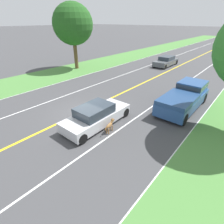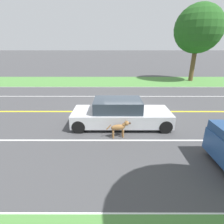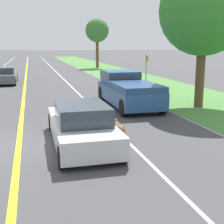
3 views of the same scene
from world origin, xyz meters
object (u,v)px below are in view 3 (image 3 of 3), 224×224
at_px(roadside_tree_right_near, 204,11).
at_px(roadside_tree_right_far, 97,31).
at_px(pickup_truck, 127,89).
at_px(oncoming_car, 5,76).
at_px(street_sign, 146,68).
at_px(ego_car, 81,125).
at_px(dog, 118,128).

bearing_deg(roadside_tree_right_near, roadside_tree_right_far, 88.36).
relative_size(pickup_truck, roadside_tree_right_near, 0.79).
relative_size(oncoming_car, roadside_tree_right_near, 0.67).
distance_m(pickup_truck, roadside_tree_right_near, 5.39).
height_order(roadside_tree_right_far, street_sign, roadside_tree_right_far).
xyz_separation_m(roadside_tree_right_near, street_sign, (-0.33, 6.81, -3.22)).
relative_size(oncoming_car, roadside_tree_right_far, 0.69).
bearing_deg(roadside_tree_right_near, ego_car, -145.87).
relative_size(roadside_tree_right_near, roadside_tree_right_far, 1.04).
bearing_deg(ego_car, roadside_tree_right_near, 34.13).
bearing_deg(roadside_tree_right_near, pickup_truck, 159.51).
xyz_separation_m(dog, oncoming_car, (-4.81, 18.10, 0.16)).
xyz_separation_m(roadside_tree_right_near, roadside_tree_right_far, (0.84, 29.21, 0.32)).
bearing_deg(street_sign, roadside_tree_right_far, 87.01).
bearing_deg(oncoming_car, pickup_truck, 120.13).
height_order(ego_car, street_sign, street_sign).
bearing_deg(roadside_tree_right_near, dog, -140.20).
bearing_deg(dog, street_sign, 54.51).
bearing_deg(oncoming_car, roadside_tree_right_near, 128.13).
bearing_deg(pickup_truck, dog, -109.94).
xyz_separation_m(oncoming_car, roadside_tree_right_near, (10.49, -13.37, 4.16)).
distance_m(ego_car, roadside_tree_right_near, 9.30).
distance_m(pickup_truck, roadside_tree_right_far, 28.55).
distance_m(oncoming_car, street_sign, 12.12).
bearing_deg(dog, ego_car, 166.32).
relative_size(ego_car, pickup_truck, 0.85).
height_order(oncoming_car, street_sign, street_sign).
height_order(dog, oncoming_car, oncoming_car).
relative_size(pickup_truck, roadside_tree_right_far, 0.82).
relative_size(dog, pickup_truck, 0.19).
distance_m(dog, roadside_tree_right_near, 8.56).
height_order(ego_car, pickup_truck, pickup_truck).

